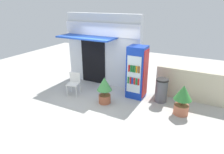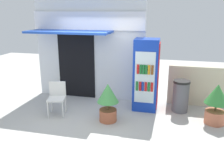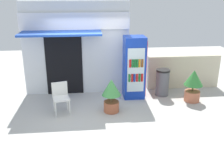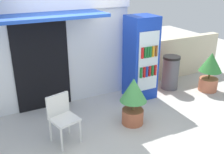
{
  "view_description": "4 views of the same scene",
  "coord_description": "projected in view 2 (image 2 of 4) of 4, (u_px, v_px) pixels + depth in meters",
  "views": [
    {
      "loc": [
        3.67,
        -5.43,
        3.39
      ],
      "look_at": [
        0.57,
        0.56,
        0.79
      ],
      "focal_mm": 31.23,
      "sensor_mm": 36.0,
      "label": 1
    },
    {
      "loc": [
        1.93,
        -5.25,
        2.67
      ],
      "look_at": [
        0.59,
        0.34,
        1.04
      ],
      "focal_mm": 37.87,
      "sensor_mm": 36.0,
      "label": 2
    },
    {
      "loc": [
        -0.05,
        -6.58,
        3.31
      ],
      "look_at": [
        0.66,
        0.61,
        0.81
      ],
      "focal_mm": 41.1,
      "sensor_mm": 36.0,
      "label": 3
    },
    {
      "loc": [
        -1.87,
        -3.88,
        2.81
      ],
      "look_at": [
        0.4,
        0.51,
        0.84
      ],
      "focal_mm": 41.77,
      "sensor_mm": 36.0,
      "label": 4
    }
  ],
  "objects": [
    {
      "name": "storefront_building",
      "position": [
        89.0,
        48.0,
        7.2
      ],
      "size": [
        3.37,
        1.21,
        2.97
      ],
      "color": "silver",
      "rests_on": "ground"
    },
    {
      "name": "potted_plant_curbside",
      "position": [
        216.0,
        101.0,
        5.62
      ],
      "size": [
        0.56,
        0.56,
        1.0
      ],
      "color": "#BC6B4C",
      "rests_on": "ground"
    },
    {
      "name": "stone_boundary_wall",
      "position": [
        213.0,
        87.0,
        6.69
      ],
      "size": [
        2.52,
        0.23,
        1.14
      ],
      "primitive_type": "cube",
      "color": "beige",
      "rests_on": "ground"
    },
    {
      "name": "potted_plant_near_shop",
      "position": [
        108.0,
        100.0,
        5.76
      ],
      "size": [
        0.53,
        0.53,
        0.97
      ],
      "color": "#AD5B3D",
      "rests_on": "ground"
    },
    {
      "name": "drink_cooler",
      "position": [
        146.0,
        75.0,
        6.39
      ],
      "size": [
        0.66,
        0.66,
        1.95
      ],
      "color": "#1438B2",
      "rests_on": "ground"
    },
    {
      "name": "trash_bin",
      "position": [
        181.0,
        96.0,
        6.35
      ],
      "size": [
        0.44,
        0.44,
        0.87
      ],
      "color": "#595960",
      "rests_on": "ground"
    },
    {
      "name": "ground",
      "position": [
        87.0,
        118.0,
        6.07
      ],
      "size": [
        16.0,
        16.0,
        0.0
      ],
      "primitive_type": "plane",
      "color": "beige"
    },
    {
      "name": "plastic_chair",
      "position": [
        57.0,
        96.0,
        6.17
      ],
      "size": [
        0.52,
        0.52,
        0.86
      ],
      "color": "silver",
      "rests_on": "ground"
    }
  ]
}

